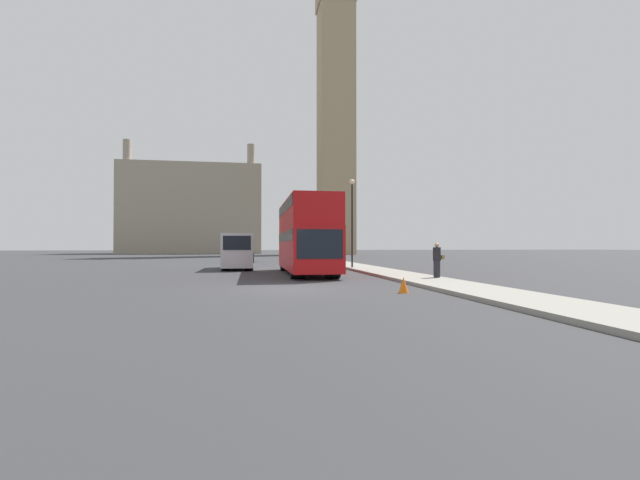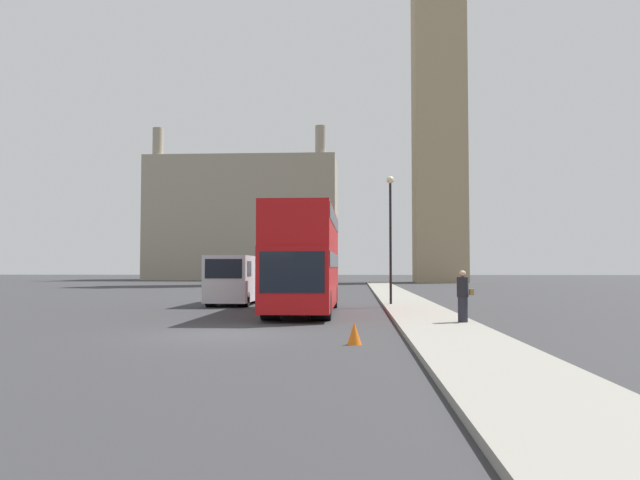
{
  "view_description": "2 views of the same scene",
  "coord_description": "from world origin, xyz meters",
  "px_view_note": "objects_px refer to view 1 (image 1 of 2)",
  "views": [
    {
      "loc": [
        -1.62,
        -16.42,
        1.65
      ],
      "look_at": [
        2.59,
        9.47,
        2.01
      ],
      "focal_mm": 24.0,
      "sensor_mm": 36.0,
      "label": 1
    },
    {
      "loc": [
        3.72,
        -17.46,
        1.88
      ],
      "look_at": [
        1.84,
        14.97,
        3.33
      ],
      "focal_mm": 35.0,
      "sensor_mm": 36.0,
      "label": 2
    }
  ],
  "objects_px": {
    "street_lamp": "(352,210)",
    "parked_sedan": "(245,255)",
    "pedestrian": "(437,260)",
    "red_double_decker_bus": "(306,233)",
    "clock_tower": "(336,82)",
    "white_van": "(238,250)"
  },
  "relations": [
    {
      "from": "red_double_decker_bus",
      "to": "white_van",
      "type": "relative_size",
      "value": 1.66
    },
    {
      "from": "clock_tower",
      "to": "parked_sedan",
      "type": "height_order",
      "value": "clock_tower"
    },
    {
      "from": "clock_tower",
      "to": "street_lamp",
      "type": "relative_size",
      "value": 10.52
    },
    {
      "from": "red_double_decker_bus",
      "to": "pedestrian",
      "type": "distance_m",
      "value": 8.03
    },
    {
      "from": "street_lamp",
      "to": "parked_sedan",
      "type": "relative_size",
      "value": 1.39
    },
    {
      "from": "red_double_decker_bus",
      "to": "pedestrian",
      "type": "height_order",
      "value": "red_double_decker_bus"
    },
    {
      "from": "clock_tower",
      "to": "parked_sedan",
      "type": "xyz_separation_m",
      "value": [
        -16.7,
        -36.26,
        -32.51
      ]
    },
    {
      "from": "clock_tower",
      "to": "white_van",
      "type": "bearing_deg",
      "value": -108.95
    },
    {
      "from": "clock_tower",
      "to": "white_van",
      "type": "relative_size",
      "value": 10.62
    },
    {
      "from": "white_van",
      "to": "parked_sedan",
      "type": "distance_m",
      "value": 13.33
    },
    {
      "from": "white_van",
      "to": "parked_sedan",
      "type": "relative_size",
      "value": 1.37
    },
    {
      "from": "white_van",
      "to": "parked_sedan",
      "type": "height_order",
      "value": "white_van"
    },
    {
      "from": "pedestrian",
      "to": "parked_sedan",
      "type": "distance_m",
      "value": 26.61
    },
    {
      "from": "white_van",
      "to": "red_double_decker_bus",
      "type": "bearing_deg",
      "value": -55.84
    },
    {
      "from": "red_double_decker_bus",
      "to": "street_lamp",
      "type": "relative_size",
      "value": 1.65
    },
    {
      "from": "clock_tower",
      "to": "street_lamp",
      "type": "distance_m",
      "value": 59.64
    },
    {
      "from": "white_van",
      "to": "parked_sedan",
      "type": "bearing_deg",
      "value": 88.61
    },
    {
      "from": "pedestrian",
      "to": "red_double_decker_bus",
      "type": "bearing_deg",
      "value": 134.54
    },
    {
      "from": "red_double_decker_bus",
      "to": "pedestrian",
      "type": "xyz_separation_m",
      "value": [
        5.55,
        -5.63,
        -1.4
      ]
    },
    {
      "from": "red_double_decker_bus",
      "to": "street_lamp",
      "type": "distance_m",
      "value": 5.99
    },
    {
      "from": "street_lamp",
      "to": "parked_sedan",
      "type": "distance_m",
      "value": 17.16
    },
    {
      "from": "pedestrian",
      "to": "street_lamp",
      "type": "bearing_deg",
      "value": 100.0
    }
  ]
}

